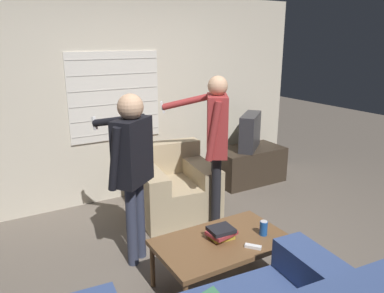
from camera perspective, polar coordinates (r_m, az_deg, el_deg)
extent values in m
plane|color=#665B51|center=(3.55, 2.72, -18.55)|extent=(16.00, 16.00, 0.00)
cube|color=beige|center=(4.81, -10.37, 6.96)|extent=(5.20, 0.06, 2.55)
cube|color=silver|center=(4.72, -11.66, 7.46)|extent=(1.15, 0.02, 1.08)
cube|color=#A4A099|center=(4.80, -11.31, 2.11)|extent=(1.13, 0.00, 0.01)
cube|color=#A4A099|center=(4.76, -11.43, 4.22)|extent=(1.13, 0.00, 0.01)
cube|color=#A4A099|center=(4.73, -11.55, 6.36)|extent=(1.13, 0.00, 0.01)
cube|color=#A4A099|center=(4.70, -11.67, 8.53)|extent=(1.13, 0.00, 0.01)
cube|color=#A4A099|center=(4.68, -11.80, 10.71)|extent=(1.13, 0.00, 0.01)
cube|color=#A4A099|center=(4.67, -11.93, 12.91)|extent=(1.13, 0.00, 0.01)
cube|color=#384C7F|center=(2.59, 20.68, -19.03)|extent=(0.32, 0.93, 0.21)
cube|color=tan|center=(4.44, -2.63, -7.88)|extent=(0.96, 0.96, 0.43)
cube|color=tan|center=(4.59, -4.15, -1.68)|extent=(0.88, 0.30, 0.38)
cube|color=tan|center=(4.44, 1.08, -3.58)|extent=(0.34, 0.88, 0.19)
cube|color=tan|center=(4.23, -6.63, -4.67)|extent=(0.34, 0.88, 0.19)
cube|color=brown|center=(3.18, 4.61, -14.35)|extent=(1.09, 0.65, 0.04)
cylinder|color=brown|center=(3.29, -6.03, -17.62)|extent=(0.04, 0.04, 0.39)
cylinder|color=brown|center=(3.74, 8.52, -13.22)|extent=(0.04, 0.04, 0.39)
cylinder|color=brown|center=(3.39, 14.73, -17.02)|extent=(0.04, 0.04, 0.39)
cube|color=#33281E|center=(5.50, 8.63, -2.79)|extent=(1.00, 0.54, 0.50)
cube|color=#2D2D33|center=(5.36, 8.85, 2.28)|extent=(0.62, 0.58, 0.50)
cube|color=#3D4738|center=(5.38, 7.77, 2.37)|extent=(0.42, 0.37, 0.41)
cylinder|color=#33384C|center=(3.50, -9.16, -11.82)|extent=(0.10, 0.10, 0.78)
cylinder|color=#33384C|center=(3.61, -7.99, -10.91)|extent=(0.10, 0.10, 0.78)
cube|color=black|center=(3.30, -9.06, -0.76)|extent=(0.43, 0.39, 0.59)
sphere|color=tan|center=(3.21, -9.37, 5.99)|extent=(0.23, 0.23, 0.23)
cylinder|color=black|center=(3.15, -11.72, -1.93)|extent=(0.15, 0.16, 0.56)
cylinder|color=black|center=(3.56, -11.17, 3.93)|extent=(0.39, 0.49, 0.17)
cube|color=white|center=(3.73, -14.64, 3.45)|extent=(0.06, 0.06, 0.13)
cylinder|color=black|center=(4.05, 3.69, -7.18)|extent=(0.10, 0.10, 0.84)
cylinder|color=black|center=(4.19, 3.59, -6.37)|extent=(0.10, 0.10, 0.84)
cube|color=maroon|center=(3.89, 3.83, 3.24)|extent=(0.39, 0.46, 0.63)
sphere|color=tan|center=(3.82, 3.94, 9.20)|extent=(0.21, 0.21, 0.21)
cylinder|color=maroon|center=(3.67, 3.31, 2.28)|extent=(0.17, 0.14, 0.60)
cylinder|color=maroon|center=(4.07, -0.40, 6.95)|extent=(0.55, 0.37, 0.21)
cube|color=white|center=(4.10, -4.49, 5.99)|extent=(0.07, 0.06, 0.13)
cube|color=gold|center=(3.19, 4.41, -13.33)|extent=(0.19, 0.17, 0.04)
cube|color=maroon|center=(3.15, 4.52, -12.97)|extent=(0.24, 0.21, 0.03)
cube|color=black|center=(3.14, 4.46, -12.51)|extent=(0.21, 0.18, 0.03)
cylinder|color=#194C9E|center=(3.26, 10.84, -12.13)|extent=(0.07, 0.07, 0.12)
cylinder|color=silver|center=(3.23, 10.90, -11.15)|extent=(0.06, 0.06, 0.00)
cube|color=white|center=(3.09, 9.30, -14.82)|extent=(0.11, 0.13, 0.02)
cylinder|color=black|center=(4.95, 2.65, -7.83)|extent=(0.20, 0.20, 0.02)
cylinder|color=black|center=(4.94, 2.66, -7.39)|extent=(0.03, 0.03, 0.06)
torus|color=black|center=(4.87, 2.69, -5.67)|extent=(0.28, 0.02, 0.28)
sphere|color=black|center=(4.87, 2.69, -5.67)|extent=(0.08, 0.08, 0.08)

